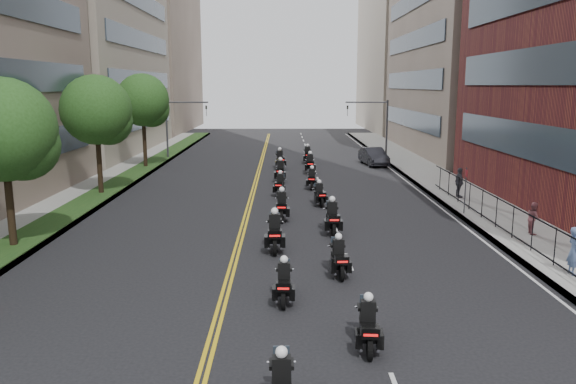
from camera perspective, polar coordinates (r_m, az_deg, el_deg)
name	(u,v)px	position (r m, az deg, el deg)	size (l,w,h in m)	color
sidewalk_right	(454,191)	(39.04, 16.54, 0.14)	(4.00, 90.00, 0.15)	gray
sidewalk_left	(94,191)	(39.37, -19.10, 0.07)	(4.00, 90.00, 0.15)	gray
grass_strip	(106,190)	(39.10, -18.00, 0.21)	(2.00, 90.00, 0.04)	#163C16
building_right_tan	(487,5)	(63.74, 19.57, 17.43)	(15.11, 28.00, 30.00)	#776457
building_right_far	(417,46)	(92.28, 12.99, 14.28)	(15.00, 28.00, 26.00)	#A29482
building_left_far	(137,45)	(92.65, -15.09, 14.18)	(16.00, 28.00, 26.00)	#776457
iron_fence	(522,227)	(26.59, 22.69, -3.32)	(0.05, 28.00, 1.50)	black
street_trees	(66,121)	(32.47, -21.60, 6.75)	(4.40, 38.40, 7.98)	#2F1F15
traffic_signal_right	(377,120)	(54.52, 9.03, 7.21)	(4.09, 0.20, 5.60)	#3F3F44
traffic_signal_left	(177,120)	(54.70, -11.24, 7.15)	(4.09, 0.20, 5.60)	#3F3F44
motorcycle_1	(368,327)	(15.68, 8.13, -13.41)	(0.54, 2.10, 1.55)	black
motorcycle_2	(284,284)	(18.60, -0.41, -9.32)	(0.49, 2.09, 1.54)	black
motorcycle_3	(339,259)	(21.18, 5.18, -6.77)	(0.54, 2.16, 1.59)	black
motorcycle_4	(275,234)	(24.13, -1.36, -4.27)	(0.58, 2.51, 1.85)	black
motorcycle_5	(332,219)	(26.92, 4.52, -2.75)	(0.56, 2.44, 1.80)	black
motorcycle_6	(282,207)	(29.54, -0.64, -1.53)	(0.55, 2.38, 1.75)	black
motorcycle_7	(319,195)	(33.12, 3.21, -0.34)	(0.64, 2.08, 1.54)	black
motorcycle_8	(280,186)	(36.14, -0.80, 0.66)	(0.66, 2.18, 1.62)	black
motorcycle_9	(312,180)	(38.51, 2.44, 1.27)	(0.57, 2.15, 1.59)	black
motorcycle_10	(280,172)	(41.39, -0.78, 2.06)	(0.58, 2.41, 1.78)	black
motorcycle_11	(310,165)	(45.15, 2.25, 2.80)	(0.57, 2.45, 1.81)	black
motorcycle_12	(280,160)	(47.54, -0.82, 3.22)	(0.72, 2.47, 1.83)	black
motorcycle_13	(308,156)	(50.90, 2.00, 3.70)	(0.56, 2.42, 1.79)	black
parked_sedan	(374,156)	(50.45, 8.69, 3.60)	(1.63, 4.67, 1.54)	black
pedestrian_a	(574,251)	(23.14, 27.06, -5.34)	(0.66, 0.43, 1.80)	slate
pedestrian_b	(534,218)	(28.62, 23.69, -2.44)	(0.73, 0.57, 1.50)	#914F55
pedestrian_c	(459,183)	(36.20, 17.01, 0.91)	(1.09, 0.45, 1.86)	#44444C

